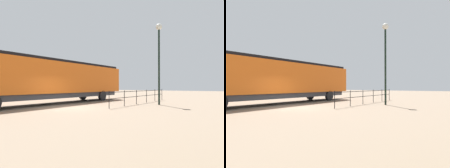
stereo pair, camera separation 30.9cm
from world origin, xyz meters
The scene contains 4 objects.
ground_plane centered at (0.00, 0.00, 0.00)m, with size 120.00×120.00×0.00m, color #84705B.
locomotive centered at (-3.80, 1.83, 2.23)m, with size 3.18×17.75×3.95m.
lamp_post centered at (4.57, 5.94, 4.95)m, with size 0.54×0.54×7.00m.
platform_fence centered at (2.72, 6.38, 0.82)m, with size 0.05×10.55×1.26m.
Camera 1 is at (10.80, -10.24, 1.60)m, focal length 31.49 mm.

